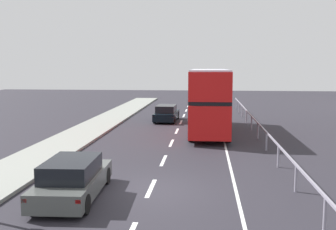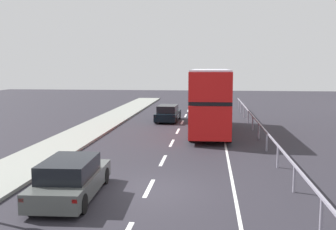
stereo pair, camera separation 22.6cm
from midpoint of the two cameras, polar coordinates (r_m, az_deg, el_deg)
ground_plane at (r=14.77m, az=-2.44°, el=-11.02°), size 75.17×120.00×0.10m
lane_paint_markings at (r=23.28m, az=5.42°, el=-4.16°), size 3.30×46.00×0.01m
bridge_side_railing at (r=23.39m, az=13.95°, el=-2.19°), size 0.10×42.00×1.04m
double_decker_bus_red at (r=26.96m, az=6.44°, el=2.35°), size 2.57×10.32×4.33m
hatchback_car_near at (r=14.12m, az=-13.58°, el=-9.04°), size 2.02×4.64×1.40m
sedan_car_ahead at (r=32.38m, az=0.19°, el=0.22°), size 1.87×4.24×1.35m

